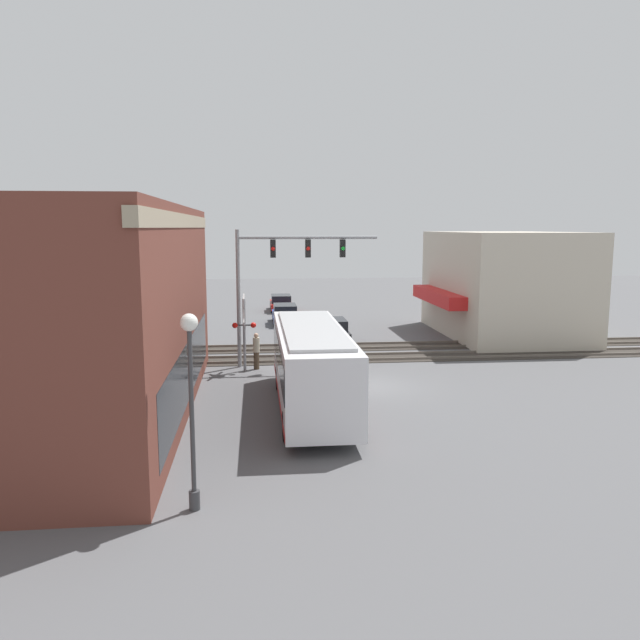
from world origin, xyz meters
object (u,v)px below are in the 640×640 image
at_px(city_bus, 311,364).
at_px(parked_car_blue, 285,315).
at_px(pedestrian_at_crossing, 256,351).
at_px(streetlamp, 191,395).
at_px(parked_car_red, 281,303).
at_px(crossing_signal, 244,325).
at_px(parked_car_black, 332,331).
at_px(pedestrian_near_bus, 357,376).

xyz_separation_m(city_bus, parked_car_blue, (22.07, -0.00, -1.13)).
distance_m(city_bus, pedestrian_at_crossing, 7.60).
relative_size(streetlamp, parked_car_red, 1.17).
bearing_deg(parked_car_red, crossing_signal, 173.10).
relative_size(city_bus, parked_car_red, 2.50).
distance_m(crossing_signal, parked_car_blue, 15.43).
bearing_deg(parked_car_black, pedestrian_at_crossing, 146.95).
relative_size(parked_car_black, parked_car_red, 1.03).
bearing_deg(pedestrian_near_bus, city_bus, 126.15).
bearing_deg(parked_car_blue, pedestrian_near_bus, -174.31).
height_order(streetlamp, parked_car_black, streetlamp).
relative_size(streetlamp, parked_car_black, 1.14).
bearing_deg(pedestrian_near_bus, pedestrian_at_crossing, 36.04).
bearing_deg(parked_car_red, pedestrian_at_crossing, 174.49).
height_order(parked_car_red, pedestrian_near_bus, pedestrian_near_bus).
xyz_separation_m(streetlamp, pedestrian_near_bus, (9.98, -5.78, -2.09)).
distance_m(crossing_signal, parked_car_red, 22.61).
xyz_separation_m(city_bus, parked_car_red, (29.35, -0.00, -1.16)).
xyz_separation_m(parked_car_black, parked_car_red, (14.83, 2.60, -0.02)).
distance_m(parked_car_red, pedestrian_near_bus, 27.93).
distance_m(crossing_signal, pedestrian_near_bus, 7.38).
height_order(crossing_signal, parked_car_blue, crossing_signal).
bearing_deg(pedestrian_at_crossing, parked_car_blue, -8.18).
height_order(streetlamp, parked_car_blue, streetlamp).
distance_m(streetlamp, parked_car_blue, 30.86).
bearing_deg(parked_car_black, parked_car_blue, 19.00).
bearing_deg(parked_car_red, pedestrian_near_bus, -175.79).
bearing_deg(crossing_signal, streetlamp, 176.24).
relative_size(parked_car_blue, pedestrian_at_crossing, 2.49).
distance_m(pedestrian_at_crossing, pedestrian_near_bus, 7.11).
bearing_deg(parked_car_blue, city_bus, 180.00).
relative_size(pedestrian_at_crossing, pedestrian_near_bus, 1.04).
bearing_deg(parked_car_red, city_bus, 180.00).
relative_size(city_bus, parked_car_blue, 2.34).
distance_m(streetlamp, pedestrian_near_bus, 11.72).
bearing_deg(crossing_signal, parked_car_blue, -10.18).
bearing_deg(pedestrian_near_bus, streetlamp, 149.94).
distance_m(parked_car_black, parked_car_red, 15.06).
height_order(crossing_signal, parked_car_red, crossing_signal).
bearing_deg(pedestrian_near_bus, parked_car_black, -2.42).
xyz_separation_m(parked_car_black, pedestrian_at_crossing, (-7.27, 4.73, 0.28)).
height_order(crossing_signal, pedestrian_at_crossing, crossing_signal).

